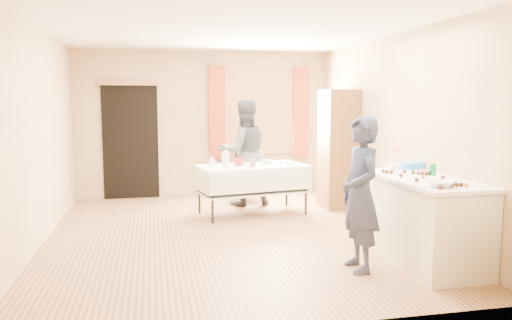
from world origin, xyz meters
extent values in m
cube|color=#9E7047|center=(0.00, 0.00, -0.01)|extent=(4.50, 5.50, 0.02)
cube|color=white|center=(0.00, 0.00, 2.61)|extent=(4.50, 5.50, 0.02)
cube|color=tan|center=(0.00, 2.76, 1.30)|extent=(4.50, 0.02, 2.60)
cube|color=tan|center=(0.00, -2.76, 1.30)|extent=(4.50, 0.02, 2.60)
cube|color=tan|center=(-2.26, 0.00, 1.30)|extent=(0.02, 5.50, 2.60)
cube|color=tan|center=(2.26, 0.00, 1.30)|extent=(0.02, 5.50, 2.60)
cube|color=olive|center=(1.00, 2.72, 1.50)|extent=(1.32, 0.06, 1.52)
cube|color=white|center=(1.00, 2.71, 1.50)|extent=(1.20, 0.02, 1.40)
cube|color=#9E381F|center=(0.22, 2.67, 1.50)|extent=(0.28, 0.06, 1.65)
cube|color=#9E381F|center=(1.78, 2.67, 1.50)|extent=(0.28, 0.06, 1.65)
cube|color=black|center=(-1.30, 2.73, 1.00)|extent=(0.95, 0.04, 2.00)
cube|color=olive|center=(-1.30, 2.70, 2.02)|extent=(1.05, 0.06, 0.08)
cube|color=brown|center=(1.99, 1.29, 0.95)|extent=(0.50, 0.60, 1.89)
cube|color=beige|center=(1.89, -1.50, 0.43)|extent=(0.70, 1.55, 0.86)
cube|color=silver|center=(1.89, -1.50, 0.89)|extent=(0.76, 1.61, 0.04)
cube|color=silver|center=(0.54, 1.08, 0.73)|extent=(1.71, 1.07, 0.04)
cube|color=black|center=(0.72, 2.17, 0.42)|extent=(0.48, 0.48, 0.06)
cube|color=black|center=(0.67, 2.34, 0.67)|extent=(0.39, 0.14, 0.56)
imported|color=#1D243E|center=(1.11, -1.62, 0.79)|extent=(0.58, 0.39, 1.57)
imported|color=black|center=(0.55, 1.77, 0.87)|extent=(0.98, 0.83, 1.74)
cylinder|color=#057C36|center=(2.06, -1.36, 0.97)|extent=(0.08, 0.08, 0.12)
imported|color=white|center=(1.72, -2.04, 0.94)|extent=(0.27, 0.27, 0.06)
cube|color=white|center=(1.82, -0.93, 0.95)|extent=(0.17, 0.14, 0.08)
cube|color=#2484DF|center=(2.11, -0.83, 0.95)|extent=(0.35, 0.28, 0.08)
cylinder|color=silver|center=(0.11, 0.90, 0.86)|extent=(0.14, 0.14, 0.22)
imported|color=red|center=(0.34, 1.08, 0.81)|extent=(0.18, 0.18, 0.11)
imported|color=red|center=(0.52, 0.91, 0.81)|extent=(0.15, 0.15, 0.12)
imported|color=white|center=(0.80, 1.24, 0.78)|extent=(0.20, 0.20, 0.06)
cube|color=white|center=(1.07, 1.03, 0.76)|extent=(0.34, 0.31, 0.02)
imported|color=white|center=(-0.06, 1.13, 0.83)|extent=(0.10, 0.10, 0.15)
sphere|color=#3F2314|center=(1.82, -1.57, 0.93)|extent=(0.04, 0.04, 0.04)
sphere|color=black|center=(1.86, -1.95, 0.93)|extent=(0.04, 0.04, 0.04)
sphere|color=black|center=(1.99, -1.67, 0.93)|extent=(0.04, 0.04, 0.04)
sphere|color=black|center=(1.66, -1.74, 0.93)|extent=(0.04, 0.04, 0.04)
sphere|color=black|center=(1.98, -1.37, 0.93)|extent=(0.04, 0.04, 0.04)
sphere|color=black|center=(2.04, -1.28, 0.93)|extent=(0.04, 0.04, 0.04)
sphere|color=#3F2314|center=(1.95, -1.36, 0.93)|extent=(0.04, 0.04, 0.04)
sphere|color=black|center=(1.92, -1.98, 0.93)|extent=(0.04, 0.04, 0.04)
sphere|color=black|center=(1.66, -1.19, 0.93)|extent=(0.04, 0.04, 0.04)
sphere|color=black|center=(1.90, -1.25, 0.93)|extent=(0.04, 0.04, 0.04)
sphere|color=black|center=(2.02, -1.35, 0.93)|extent=(0.04, 0.04, 0.04)
sphere|color=black|center=(1.93, -1.37, 0.93)|extent=(0.04, 0.04, 0.04)
sphere|color=#3F2314|center=(1.73, -1.07, 0.93)|extent=(0.04, 0.04, 0.04)
sphere|color=black|center=(1.84, -2.07, 0.93)|extent=(0.04, 0.04, 0.04)
sphere|color=black|center=(1.93, -2.07, 0.93)|extent=(0.04, 0.04, 0.04)
sphere|color=black|center=(1.89, -2.07, 0.93)|extent=(0.04, 0.04, 0.04)
sphere|color=black|center=(1.65, -1.42, 0.93)|extent=(0.04, 0.04, 0.04)
sphere|color=black|center=(1.65, -2.16, 0.93)|extent=(0.04, 0.04, 0.04)
sphere|color=#3F2314|center=(1.95, -2.12, 0.93)|extent=(0.04, 0.04, 0.04)
sphere|color=black|center=(1.78, -1.85, 0.93)|extent=(0.04, 0.04, 0.04)
sphere|color=black|center=(1.93, -1.29, 0.93)|extent=(0.04, 0.04, 0.04)
sphere|color=black|center=(1.63, -1.15, 0.93)|extent=(0.04, 0.04, 0.04)
sphere|color=black|center=(1.84, -1.16, 0.93)|extent=(0.04, 0.04, 0.04)
sphere|color=black|center=(2.01, -1.64, 0.93)|extent=(0.04, 0.04, 0.04)
sphere|color=#3F2314|center=(2.09, -1.11, 0.93)|extent=(0.04, 0.04, 0.04)
sphere|color=black|center=(1.62, -1.09, 0.93)|extent=(0.04, 0.04, 0.04)
sphere|color=black|center=(1.91, -1.98, 0.93)|extent=(0.04, 0.04, 0.04)
camera|label=1|loc=(-0.93, -6.24, 1.73)|focal=35.00mm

